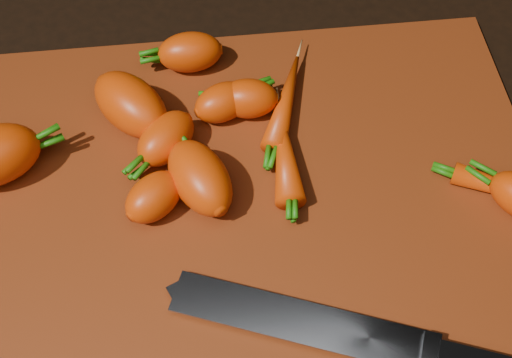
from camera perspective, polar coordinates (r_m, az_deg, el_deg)
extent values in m
cube|color=black|center=(0.62, 0.10, -2.57)|extent=(2.00, 2.00, 0.01)
cube|color=maroon|center=(0.62, 0.10, -2.03)|extent=(0.50, 0.40, 0.01)
ellipsoid|color=#C53B0A|center=(0.65, -0.64, 6.45)|extent=(0.06, 0.04, 0.04)
ellipsoid|color=#C53B0A|center=(0.65, -9.98, 5.88)|extent=(0.09, 0.10, 0.05)
ellipsoid|color=#C53B0A|center=(0.60, -4.52, 0.10)|extent=(0.07, 0.09, 0.05)
ellipsoid|color=#C53B0A|center=(0.70, -5.30, 10.07)|extent=(0.06, 0.04, 0.04)
ellipsoid|color=#C53B0A|center=(0.65, -2.68, 6.15)|extent=(0.06, 0.05, 0.04)
ellipsoid|color=#C53B0A|center=(0.66, 2.40, 6.29)|extent=(0.06, 0.11, 0.02)
ellipsoid|color=#C53B0A|center=(0.62, 2.32, 2.09)|extent=(0.03, 0.10, 0.03)
ellipsoid|color=#C53B0A|center=(0.60, -8.18, -1.44)|extent=(0.07, 0.06, 0.04)
ellipsoid|color=#C53B0A|center=(0.63, -7.22, 3.24)|extent=(0.07, 0.07, 0.04)
cube|color=gray|center=(0.56, -6.47, -8.84)|extent=(0.19, 0.10, 0.00)
cube|color=gray|center=(0.55, 3.74, -11.35)|extent=(0.02, 0.03, 0.01)
cube|color=black|center=(0.55, 10.00, -12.71)|extent=(0.11, 0.06, 0.02)
cylinder|color=#B2B2B7|center=(0.54, 8.39, -12.04)|extent=(0.01, 0.01, 0.00)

